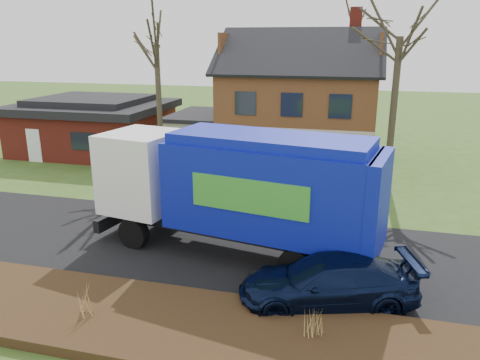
# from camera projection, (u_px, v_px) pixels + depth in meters

# --- Properties ---
(ground) EXTENTS (120.00, 120.00, 0.00)m
(ground) POSITION_uv_depth(u_px,v_px,m) (195.00, 244.00, 17.64)
(ground) COLOR #37521B
(ground) RESTS_ON ground
(road) EXTENTS (80.00, 7.00, 0.02)m
(road) POSITION_uv_depth(u_px,v_px,m) (195.00, 244.00, 17.63)
(road) COLOR black
(road) RESTS_ON ground
(mulch_verge) EXTENTS (80.00, 3.50, 0.30)m
(mulch_verge) POSITION_uv_depth(u_px,v_px,m) (128.00, 318.00, 12.68)
(mulch_verge) COLOR #2F200F
(mulch_verge) RESTS_ON ground
(main_house) EXTENTS (12.95, 8.95, 9.26)m
(main_house) POSITION_uv_depth(u_px,v_px,m) (292.00, 96.00, 29.01)
(main_house) COLOR beige
(main_house) RESTS_ON ground
(ranch_house) EXTENTS (9.80, 8.20, 3.70)m
(ranch_house) POSITION_uv_depth(u_px,v_px,m) (94.00, 125.00, 32.06)
(ranch_house) COLOR maroon
(ranch_house) RESTS_ON ground
(garbage_truck) EXTENTS (10.67, 4.53, 4.43)m
(garbage_truck) POSITION_uv_depth(u_px,v_px,m) (240.00, 186.00, 16.14)
(garbage_truck) COLOR black
(garbage_truck) RESTS_ON ground
(silver_sedan) EXTENTS (4.85, 3.38, 1.51)m
(silver_sedan) POSITION_uv_depth(u_px,v_px,m) (149.00, 186.00, 22.13)
(silver_sedan) COLOR #96989D
(silver_sedan) RESTS_ON ground
(navy_wagon) EXTENTS (5.50, 3.50, 1.48)m
(navy_wagon) POSITION_uv_depth(u_px,v_px,m) (328.00, 282.00, 13.40)
(navy_wagon) COLOR black
(navy_wagon) RESTS_ON ground
(tree_front_west) EXTENTS (3.35, 3.35, 9.97)m
(tree_front_west) POSITION_uv_depth(u_px,v_px,m) (155.00, 24.00, 24.58)
(tree_front_west) COLOR #3F3726
(tree_front_west) RESTS_ON ground
(tree_front_east) EXTENTS (3.89, 3.89, 10.82)m
(tree_front_east) POSITION_uv_depth(u_px,v_px,m) (403.00, 10.00, 22.41)
(tree_front_east) COLOR #3D3524
(tree_front_east) RESTS_ON ground
(tree_back) EXTENTS (3.40, 3.40, 10.75)m
(tree_back) POSITION_uv_depth(u_px,v_px,m) (356.00, 17.00, 33.73)
(tree_back) COLOR #433628
(tree_back) RESTS_ON ground
(grass_clump_mid) EXTENTS (0.33, 0.27, 0.93)m
(grass_clump_mid) POSITION_uv_depth(u_px,v_px,m) (84.00, 300.00, 12.44)
(grass_clump_mid) COLOR tan
(grass_clump_mid) RESTS_ON mulch_verge
(grass_clump_east) EXTENTS (0.30, 0.25, 0.76)m
(grass_clump_east) POSITION_uv_depth(u_px,v_px,m) (313.00, 322.00, 11.60)
(grass_clump_east) COLOR tan
(grass_clump_east) RESTS_ON mulch_verge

